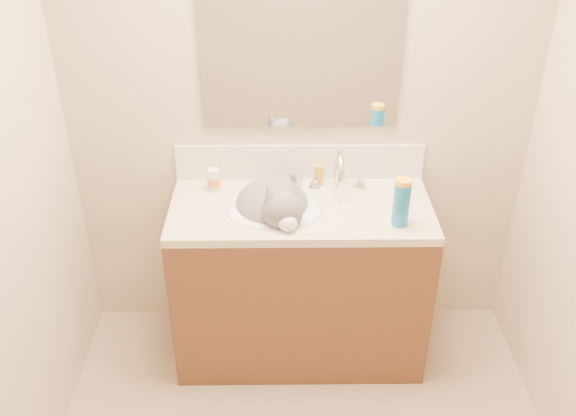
{
  "coord_description": "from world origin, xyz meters",
  "views": [
    {
      "loc": [
        -0.09,
        -1.53,
        2.38
      ],
      "look_at": [
        -0.06,
        0.92,
        0.88
      ],
      "focal_mm": 40.0,
      "sensor_mm": 36.0,
      "label": 1
    }
  ],
  "objects_px": {
    "basin": "(275,223)",
    "amber_bottle": "(319,175)",
    "silver_jar": "(296,178)",
    "vanity_cabinet": "(300,284)",
    "pill_bottle": "(214,180)",
    "spray_can": "(401,204)",
    "cat": "(275,208)",
    "faucet": "(339,175)"
  },
  "relations": [
    {
      "from": "basin",
      "to": "amber_bottle",
      "type": "height_order",
      "value": "amber_bottle"
    },
    {
      "from": "silver_jar",
      "to": "basin",
      "type": "bearing_deg",
      "value": -113.25
    },
    {
      "from": "vanity_cabinet",
      "to": "basin",
      "type": "relative_size",
      "value": 2.67
    },
    {
      "from": "vanity_cabinet",
      "to": "silver_jar",
      "type": "distance_m",
      "value": 0.52
    },
    {
      "from": "silver_jar",
      "to": "amber_bottle",
      "type": "relative_size",
      "value": 0.63
    },
    {
      "from": "pill_bottle",
      "to": "spray_can",
      "type": "relative_size",
      "value": 0.54
    },
    {
      "from": "amber_bottle",
      "to": "vanity_cabinet",
      "type": "bearing_deg",
      "value": -115.02
    },
    {
      "from": "amber_bottle",
      "to": "spray_can",
      "type": "xyz_separation_m",
      "value": [
        0.33,
        -0.35,
        0.05
      ]
    },
    {
      "from": "vanity_cabinet",
      "to": "basin",
      "type": "height_order",
      "value": "basin"
    },
    {
      "from": "vanity_cabinet",
      "to": "spray_can",
      "type": "relative_size",
      "value": 6.0
    },
    {
      "from": "vanity_cabinet",
      "to": "spray_can",
      "type": "bearing_deg",
      "value": -20.1
    },
    {
      "from": "basin",
      "to": "amber_bottle",
      "type": "xyz_separation_m",
      "value": [
        0.21,
        0.22,
        0.12
      ]
    },
    {
      "from": "vanity_cabinet",
      "to": "cat",
      "type": "distance_m",
      "value": 0.45
    },
    {
      "from": "pill_bottle",
      "to": "amber_bottle",
      "type": "bearing_deg",
      "value": 4.67
    },
    {
      "from": "amber_bottle",
      "to": "pill_bottle",
      "type": "bearing_deg",
      "value": -175.33
    },
    {
      "from": "cat",
      "to": "pill_bottle",
      "type": "relative_size",
      "value": 4.82
    },
    {
      "from": "faucet",
      "to": "silver_jar",
      "type": "distance_m",
      "value": 0.22
    },
    {
      "from": "vanity_cabinet",
      "to": "amber_bottle",
      "type": "height_order",
      "value": "amber_bottle"
    },
    {
      "from": "vanity_cabinet",
      "to": "amber_bottle",
      "type": "relative_size",
      "value": 11.28
    },
    {
      "from": "vanity_cabinet",
      "to": "amber_bottle",
      "type": "bearing_deg",
      "value": 64.98
    },
    {
      "from": "silver_jar",
      "to": "spray_can",
      "type": "distance_m",
      "value": 0.57
    },
    {
      "from": "pill_bottle",
      "to": "silver_jar",
      "type": "height_order",
      "value": "pill_bottle"
    },
    {
      "from": "basin",
      "to": "cat",
      "type": "bearing_deg",
      "value": 92.34
    },
    {
      "from": "cat",
      "to": "spray_can",
      "type": "xyz_separation_m",
      "value": [
        0.55,
        -0.16,
        0.11
      ]
    },
    {
      "from": "vanity_cabinet",
      "to": "faucet",
      "type": "height_order",
      "value": "faucet"
    },
    {
      "from": "basin",
      "to": "amber_bottle",
      "type": "distance_m",
      "value": 0.33
    },
    {
      "from": "spray_can",
      "to": "faucet",
      "type": "bearing_deg",
      "value": 129.89
    },
    {
      "from": "pill_bottle",
      "to": "silver_jar",
      "type": "bearing_deg",
      "value": 7.06
    },
    {
      "from": "cat",
      "to": "silver_jar",
      "type": "height_order",
      "value": "cat"
    },
    {
      "from": "cat",
      "to": "silver_jar",
      "type": "xyz_separation_m",
      "value": [
        0.1,
        0.2,
        0.04
      ]
    },
    {
      "from": "basin",
      "to": "spray_can",
      "type": "height_order",
      "value": "spray_can"
    },
    {
      "from": "vanity_cabinet",
      "to": "amber_bottle",
      "type": "distance_m",
      "value": 0.55
    },
    {
      "from": "cat",
      "to": "spray_can",
      "type": "relative_size",
      "value": 2.6
    },
    {
      "from": "basin",
      "to": "spray_can",
      "type": "bearing_deg",
      "value": -12.96
    },
    {
      "from": "basin",
      "to": "cat",
      "type": "height_order",
      "value": "cat"
    },
    {
      "from": "silver_jar",
      "to": "amber_bottle",
      "type": "xyz_separation_m",
      "value": [
        0.11,
        -0.01,
        0.02
      ]
    },
    {
      "from": "basin",
      "to": "amber_bottle",
      "type": "bearing_deg",
      "value": 46.83
    },
    {
      "from": "faucet",
      "to": "amber_bottle",
      "type": "bearing_deg",
      "value": 146.99
    },
    {
      "from": "basin",
      "to": "silver_jar",
      "type": "distance_m",
      "value": 0.27
    },
    {
      "from": "pill_bottle",
      "to": "amber_bottle",
      "type": "xyz_separation_m",
      "value": [
        0.5,
        0.04,
        -0.0
      ]
    },
    {
      "from": "pill_bottle",
      "to": "silver_jar",
      "type": "distance_m",
      "value": 0.39
    },
    {
      "from": "faucet",
      "to": "spray_can",
      "type": "distance_m",
      "value": 0.38
    }
  ]
}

